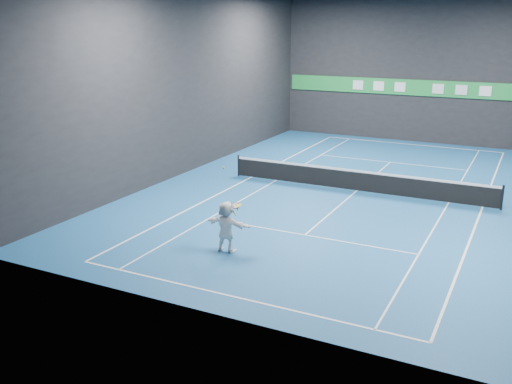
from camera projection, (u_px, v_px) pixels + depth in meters
The scene contains 18 objects.
ground at pixel (356, 191), 26.39m from camera, with size 26.00×26.00×0.00m, color #185189.
wall_back at pixel (420, 72), 36.26m from camera, with size 18.00×0.10×9.00m, color black.
wall_front at pixel (209, 149), 13.97m from camera, with size 18.00×0.10×9.00m, color black.
wall_left at pixel (189, 84), 28.98m from camera, with size 0.10×26.00×9.00m, color black.
baseline_near at pixel (233, 296), 16.20m from camera, with size 10.98×0.08×0.01m, color white.
baseline_far at pixel (411, 144), 36.59m from camera, with size 10.98×0.08×0.01m, color white.
sideline_doubles_left at pixel (251, 177), 28.75m from camera, with size 0.08×23.78×0.01m, color white.
sideline_doubles_right at pixel (482, 207), 24.04m from camera, with size 0.08×23.78×0.01m, color white.
sideline_singles_left at pixel (276, 181), 28.16m from camera, with size 0.06×23.78×0.01m, color white.
sideline_singles_right at pixel (449, 203), 24.63m from camera, with size 0.06×23.78×0.01m, color white.
service_line_near at pixel (305, 235), 20.91m from camera, with size 8.23×0.06×0.01m, color white.
service_line_far at pixel (390, 162), 31.88m from camera, with size 8.23×0.06×0.01m, color white.
center_service_line at pixel (356, 191), 26.39m from camera, with size 0.06×12.80×0.01m, color white.
player at pixel (226, 226), 19.21m from camera, with size 1.64×0.52×1.77m, color white.
tennis_ball at pixel (224, 168), 18.65m from camera, with size 0.07×0.07×0.07m, color yellow.
tennis_net at pixel (357, 180), 26.24m from camera, with size 12.50×0.10×1.07m.
sponsor_banner at pixel (419, 88), 36.49m from camera, with size 17.64×0.11×1.00m.
tennis_racket at pixel (236, 207), 18.88m from camera, with size 0.45×0.40×0.48m.
Camera 1 is at (7.17, -24.73, 7.45)m, focal length 40.00 mm.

